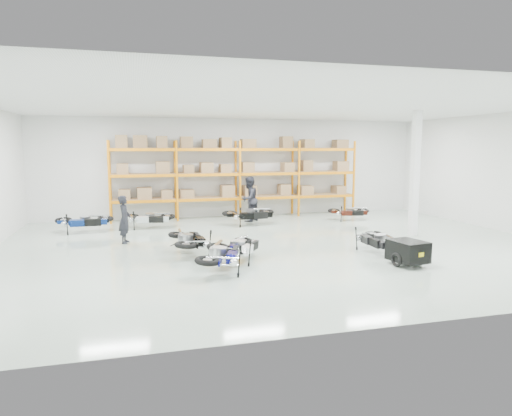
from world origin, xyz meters
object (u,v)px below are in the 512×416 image
object	(u,v)px
moto_blue_centre	(222,250)
moto_back_b	(149,215)
moto_black_far_left	(189,236)
moto_back_d	(349,209)
person_left	(125,219)
moto_back_a	(84,218)
moto_silver_left	(240,243)
moto_touring_right	(377,236)
trailer	(408,251)
moto_back_c	(250,211)
person_back	(249,199)

from	to	relation	value
moto_blue_centre	moto_back_b	xyz separation A→B (m)	(-1.61, 7.08, -0.04)
moto_black_far_left	moto_back_d	xyz separation A→B (m)	(7.60, 4.80, -0.09)
person_left	moto_back_b	bearing A→B (deg)	-7.64
moto_blue_centre	person_left	xyz separation A→B (m)	(-2.47, 4.38, 0.23)
moto_blue_centre	moto_back_a	world-z (taller)	moto_blue_centre
moto_back_b	person_left	world-z (taller)	person_left
moto_silver_left	moto_touring_right	distance (m)	4.25
moto_touring_right	trailer	size ratio (longest dim) A/B	1.03
moto_silver_left	moto_back_d	bearing A→B (deg)	-100.64
moto_black_far_left	moto_back_d	size ratio (longest dim) A/B	1.19
moto_touring_right	trailer	distance (m)	1.60
moto_silver_left	moto_back_c	xyz separation A→B (m)	(1.74, 5.84, 0.06)
moto_back_a	moto_back_c	xyz separation A→B (m)	(6.46, 0.01, 0.03)
moto_silver_left	trailer	size ratio (longest dim) A/B	1.02
moto_back_d	person_left	distance (m)	9.82
moto_black_far_left	moto_back_c	distance (m)	5.60
trailer	moto_silver_left	bearing A→B (deg)	148.95
moto_back_c	person_back	xyz separation A→B (m)	(0.21, 0.93, 0.40)
moto_silver_left	moto_back_b	distance (m)	6.56
trailer	moto_black_far_left	bearing A→B (deg)	143.58
person_back	moto_black_far_left	bearing A→B (deg)	18.57
moto_blue_centre	moto_back_b	world-z (taller)	moto_blue_centre
trailer	moto_back_b	xyz separation A→B (m)	(-6.58, 7.80, 0.13)
moto_black_far_left	moto_silver_left	bearing A→B (deg)	136.67
moto_black_far_left	person_back	bearing A→B (deg)	-122.16
moto_silver_left	moto_back_d	xyz separation A→B (m)	(6.31, 5.93, -0.04)
moto_blue_centre	trailer	world-z (taller)	moto_blue_centre
moto_touring_right	moto_back_c	bearing A→B (deg)	115.57
person_left	moto_back_a	bearing A→B (deg)	42.62
person_left	moto_back_d	bearing A→B (deg)	-65.23
moto_back_a	person_left	world-z (taller)	person_left
trailer	person_left	xyz separation A→B (m)	(-7.44, 5.10, 0.41)
moto_black_far_left	trailer	distance (m)	6.22
trailer	person_left	world-z (taller)	person_left
moto_blue_centre	moto_back_d	distance (m)	9.83
trailer	moto_back_d	bearing A→B (deg)	65.25
trailer	moto_back_b	world-z (taller)	moto_back_b
moto_back_d	person_left	size ratio (longest dim) A/B	0.98
moto_blue_centre	moto_back_c	xyz separation A→B (m)	(2.46, 6.79, 0.01)
moto_back_a	moto_back_d	size ratio (longest dim) A/B	1.16
trailer	person_back	size ratio (longest dim) A/B	0.85
moto_back_b	moto_silver_left	bearing A→B (deg)	-146.58
person_back	moto_touring_right	bearing A→B (deg)	67.14
moto_back_a	person_back	bearing A→B (deg)	-79.48
moto_touring_right	moto_back_d	world-z (taller)	moto_touring_right
moto_silver_left	moto_back_a	size ratio (longest dim) A/B	0.93
moto_back_d	person_left	bearing A→B (deg)	119.47
moto_back_b	moto_black_far_left	bearing A→B (deg)	-155.73
moto_back_a	person_left	distance (m)	2.86
person_left	person_back	size ratio (longest dim) A/B	0.82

